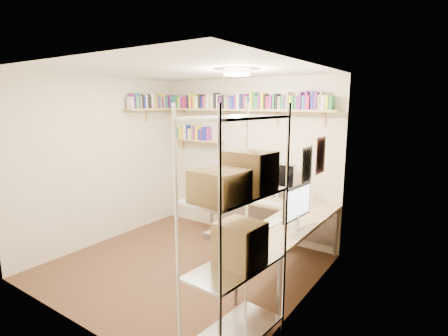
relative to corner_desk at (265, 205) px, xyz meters
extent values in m
plane|color=#4B2B20|center=(-0.70, -0.97, -0.73)|extent=(3.20, 3.20, 0.00)
cube|color=beige|center=(-0.70, 0.53, 0.52)|extent=(3.20, 0.04, 2.50)
cube|color=beige|center=(-2.30, -0.97, 0.52)|extent=(0.04, 3.00, 2.50)
cube|color=beige|center=(0.90, -0.97, 0.52)|extent=(0.04, 3.00, 2.50)
cube|color=beige|center=(-0.70, -2.47, 0.52)|extent=(3.20, 0.04, 2.50)
cube|color=white|center=(-0.70, -0.97, 1.77)|extent=(3.20, 3.00, 0.04)
cube|color=silver|center=(0.89, -0.42, 0.82)|extent=(0.01, 0.30, 0.42)
cube|color=silver|center=(0.89, -0.82, 0.77)|extent=(0.01, 0.28, 0.38)
cylinder|color=#FFEAC6|center=(0.00, -0.77, 1.73)|extent=(0.30, 0.30, 0.06)
cube|color=tan|center=(-0.70, 0.41, 1.29)|extent=(3.05, 0.25, 0.03)
cube|color=tan|center=(-2.17, -0.02, 1.29)|extent=(0.25, 1.00, 0.03)
cube|color=tan|center=(-1.55, 0.43, 0.77)|extent=(0.95, 0.20, 0.02)
cube|color=tan|center=(-1.90, 0.47, 1.22)|extent=(0.03, 0.20, 0.20)
cube|color=tan|center=(-1.00, 0.47, 1.22)|extent=(0.03, 0.20, 0.20)
cube|color=tan|center=(-0.10, 0.47, 1.22)|extent=(0.03, 0.20, 0.20)
cube|color=tan|center=(0.60, 0.47, 1.22)|extent=(0.03, 0.20, 0.20)
cube|color=white|center=(-2.16, 0.41, 1.42)|extent=(0.03, 0.12, 0.22)
cube|color=#76217E|center=(-2.13, 0.41, 1.40)|extent=(0.03, 0.15, 0.18)
cube|color=#76217E|center=(-2.09, 0.41, 1.42)|extent=(0.04, 0.12, 0.23)
cube|color=#2C6E85|center=(-2.04, 0.41, 1.41)|extent=(0.04, 0.15, 0.20)
cube|color=#2C6E85|center=(-1.99, 0.41, 1.42)|extent=(0.04, 0.12, 0.22)
cube|color=#257140|center=(-1.94, 0.41, 1.41)|extent=(0.04, 0.13, 0.21)
cube|color=yellow|center=(-1.88, 0.41, 1.40)|extent=(0.04, 0.13, 0.18)
cube|color=gray|center=(-1.84, 0.41, 1.41)|extent=(0.02, 0.14, 0.20)
cube|color=#76217E|center=(-1.80, 0.41, 1.41)|extent=(0.04, 0.14, 0.19)
cube|color=#B81836|center=(-1.76, 0.41, 1.40)|extent=(0.03, 0.14, 0.19)
cube|color=#76217E|center=(-1.72, 0.41, 1.41)|extent=(0.02, 0.13, 0.20)
cube|color=black|center=(-1.67, 0.41, 1.42)|extent=(0.04, 0.14, 0.22)
cube|color=yellow|center=(-1.63, 0.41, 1.43)|extent=(0.03, 0.15, 0.23)
cube|color=#B81836|center=(-1.59, 0.41, 1.39)|extent=(0.03, 0.12, 0.17)
cube|color=yellow|center=(-1.55, 0.41, 1.43)|extent=(0.04, 0.11, 0.24)
cube|color=white|center=(-1.51, 0.41, 1.40)|extent=(0.03, 0.12, 0.19)
cube|color=white|center=(-1.47, 0.41, 1.40)|extent=(0.03, 0.13, 0.18)
cube|color=black|center=(-1.42, 0.41, 1.42)|extent=(0.04, 0.14, 0.23)
cube|color=navy|center=(-1.38, 0.41, 1.40)|extent=(0.03, 0.12, 0.19)
cube|color=#B81836|center=(-1.35, 0.41, 1.41)|extent=(0.03, 0.12, 0.20)
cube|color=gray|center=(-1.31, 0.41, 1.40)|extent=(0.03, 0.15, 0.19)
cube|color=white|center=(-1.26, 0.41, 1.43)|extent=(0.04, 0.14, 0.24)
cube|color=gray|center=(-1.22, 0.41, 1.40)|extent=(0.03, 0.15, 0.19)
cube|color=yellow|center=(-1.19, 0.41, 1.40)|extent=(0.02, 0.14, 0.18)
cube|color=white|center=(-1.16, 0.41, 1.41)|extent=(0.02, 0.14, 0.21)
cube|color=black|center=(-1.12, 0.41, 1.43)|extent=(0.04, 0.13, 0.25)
cube|color=white|center=(-1.08, 0.41, 1.42)|extent=(0.03, 0.11, 0.22)
cube|color=black|center=(-1.04, 0.41, 1.41)|extent=(0.03, 0.13, 0.20)
cube|color=#76217E|center=(-1.01, 0.41, 1.40)|extent=(0.02, 0.14, 0.19)
cube|color=black|center=(-0.97, 0.41, 1.42)|extent=(0.03, 0.13, 0.21)
cube|color=gray|center=(-0.93, 0.41, 1.41)|extent=(0.03, 0.12, 0.21)
cube|color=gray|center=(-0.89, 0.41, 1.40)|extent=(0.04, 0.11, 0.18)
cube|color=#76217E|center=(-0.86, 0.41, 1.41)|extent=(0.02, 0.12, 0.20)
cube|color=#2C6E85|center=(-0.82, 0.41, 1.40)|extent=(0.03, 0.14, 0.17)
cube|color=navy|center=(-0.78, 0.41, 1.41)|extent=(0.03, 0.15, 0.20)
cube|color=#76217E|center=(-0.74, 0.41, 1.42)|extent=(0.04, 0.13, 0.22)
cube|color=white|center=(-0.69, 0.41, 1.42)|extent=(0.04, 0.14, 0.23)
cube|color=navy|center=(-0.65, 0.41, 1.42)|extent=(0.03, 0.12, 0.22)
cube|color=black|center=(-0.61, 0.41, 1.42)|extent=(0.02, 0.12, 0.22)
cube|color=#76217E|center=(-0.58, 0.41, 1.42)|extent=(0.02, 0.13, 0.22)
cube|color=gray|center=(-0.54, 0.41, 1.40)|extent=(0.04, 0.13, 0.19)
cube|color=navy|center=(-0.50, 0.41, 1.40)|extent=(0.02, 0.13, 0.18)
cube|color=yellow|center=(-0.46, 0.41, 1.43)|extent=(0.04, 0.13, 0.25)
cube|color=#257140|center=(-0.41, 0.41, 1.43)|extent=(0.04, 0.12, 0.24)
cube|color=#257140|center=(-0.37, 0.41, 1.40)|extent=(0.04, 0.14, 0.18)
cube|color=#76217E|center=(-0.32, 0.41, 1.41)|extent=(0.03, 0.15, 0.21)
cube|color=yellow|center=(-0.28, 0.41, 1.43)|extent=(0.04, 0.13, 0.24)
cube|color=black|center=(-0.23, 0.41, 1.41)|extent=(0.03, 0.14, 0.21)
cube|color=#B81836|center=(-0.19, 0.41, 1.40)|extent=(0.04, 0.14, 0.18)
cube|color=#76217E|center=(-0.14, 0.41, 1.40)|extent=(0.04, 0.14, 0.19)
cube|color=#257140|center=(-0.09, 0.41, 1.42)|extent=(0.03, 0.13, 0.22)
cube|color=black|center=(-0.05, 0.41, 1.42)|extent=(0.03, 0.12, 0.22)
cube|color=gray|center=(-0.01, 0.41, 1.40)|extent=(0.04, 0.12, 0.18)
cube|color=#257140|center=(0.05, 0.41, 1.40)|extent=(0.04, 0.15, 0.18)
cube|color=#76217E|center=(0.09, 0.41, 1.41)|extent=(0.03, 0.15, 0.20)
cube|color=gray|center=(0.12, 0.41, 1.43)|extent=(0.03, 0.15, 0.24)
cube|color=yellow|center=(0.16, 0.41, 1.41)|extent=(0.03, 0.12, 0.19)
cube|color=#257140|center=(0.20, 0.41, 1.40)|extent=(0.04, 0.14, 0.18)
cube|color=#257140|center=(0.24, 0.41, 1.39)|extent=(0.03, 0.12, 0.17)
cube|color=#76217E|center=(0.28, 0.41, 1.40)|extent=(0.02, 0.14, 0.19)
cube|color=#76217E|center=(0.30, 0.41, 1.43)|extent=(0.03, 0.14, 0.24)
cube|color=#2C6E85|center=(0.35, 0.41, 1.40)|extent=(0.03, 0.12, 0.19)
cube|color=#76217E|center=(0.39, 0.41, 1.43)|extent=(0.03, 0.11, 0.25)
cube|color=#B81836|center=(0.42, 0.41, 1.40)|extent=(0.03, 0.15, 0.19)
cube|color=navy|center=(0.47, 0.41, 1.43)|extent=(0.04, 0.12, 0.24)
cube|color=#76217E|center=(0.52, 0.41, 1.43)|extent=(0.04, 0.13, 0.24)
cube|color=gray|center=(0.56, 0.41, 1.41)|extent=(0.02, 0.12, 0.19)
cube|color=gray|center=(0.59, 0.41, 1.43)|extent=(0.03, 0.13, 0.24)
cube|color=white|center=(0.63, 0.41, 1.40)|extent=(0.04, 0.15, 0.19)
cube|color=yellow|center=(0.67, 0.41, 1.40)|extent=(0.04, 0.12, 0.18)
cube|color=#257140|center=(0.72, 0.41, 1.40)|extent=(0.04, 0.14, 0.18)
cube|color=white|center=(-2.17, -0.45, 1.40)|extent=(0.13, 0.03, 0.18)
cube|color=#76217E|center=(-2.17, -0.41, 1.42)|extent=(0.11, 0.03, 0.23)
cube|color=#2C6E85|center=(-2.17, -0.38, 1.43)|extent=(0.15, 0.03, 0.24)
cube|color=yellow|center=(-2.17, -0.34, 1.40)|extent=(0.12, 0.03, 0.18)
cube|color=#2C6E85|center=(-2.17, -0.31, 1.43)|extent=(0.12, 0.03, 0.24)
cube|color=gray|center=(-2.17, -0.27, 1.41)|extent=(0.12, 0.02, 0.20)
cube|color=black|center=(-2.17, -0.23, 1.42)|extent=(0.13, 0.03, 0.23)
cube|color=navy|center=(-2.17, -0.19, 1.40)|extent=(0.12, 0.04, 0.19)
cube|color=white|center=(-2.17, -0.15, 1.42)|extent=(0.12, 0.04, 0.22)
cube|color=black|center=(-2.17, -0.11, 1.42)|extent=(0.14, 0.03, 0.23)
cube|color=black|center=(-2.17, -0.07, 1.41)|extent=(0.13, 0.04, 0.19)
cube|color=white|center=(-2.17, -0.02, 1.43)|extent=(0.11, 0.04, 0.24)
cube|color=gray|center=(-2.17, 0.02, 1.41)|extent=(0.13, 0.03, 0.21)
cube|color=yellow|center=(-2.17, 0.06, 1.40)|extent=(0.13, 0.03, 0.19)
cube|color=#76217E|center=(-2.17, 0.09, 1.41)|extent=(0.14, 0.02, 0.19)
cube|color=#2C6E85|center=(-2.17, 0.13, 1.41)|extent=(0.13, 0.03, 0.19)
cube|color=gray|center=(-2.17, 0.17, 1.41)|extent=(0.13, 0.03, 0.21)
cube|color=#76217E|center=(-2.17, 0.21, 1.41)|extent=(0.15, 0.02, 0.19)
cube|color=yellow|center=(-2.17, 0.24, 1.43)|extent=(0.13, 0.03, 0.25)
cube|color=#2C6E85|center=(-2.17, 0.29, 1.41)|extent=(0.15, 0.04, 0.20)
cube|color=#B81836|center=(-2.17, 0.34, 1.42)|extent=(0.11, 0.02, 0.22)
cube|color=yellow|center=(-2.17, 0.38, 1.40)|extent=(0.13, 0.03, 0.18)
cube|color=#2C6E85|center=(-1.96, 0.43, 0.88)|extent=(0.04, 0.14, 0.19)
cube|color=yellow|center=(-1.91, 0.43, 0.89)|extent=(0.03, 0.13, 0.21)
cube|color=yellow|center=(-1.87, 0.43, 0.88)|extent=(0.04, 0.11, 0.18)
cube|color=yellow|center=(-1.82, 0.43, 0.88)|extent=(0.03, 0.15, 0.18)
cube|color=white|center=(-1.78, 0.43, 0.91)|extent=(0.04, 0.14, 0.25)
cube|color=navy|center=(-1.74, 0.43, 0.91)|extent=(0.03, 0.12, 0.24)
cube|color=white|center=(-1.69, 0.43, 0.88)|extent=(0.04, 0.11, 0.18)
cube|color=yellow|center=(-1.65, 0.43, 0.87)|extent=(0.03, 0.12, 0.17)
cube|color=gray|center=(-1.61, 0.43, 0.91)|extent=(0.03, 0.14, 0.24)
cube|color=#76217E|center=(-1.57, 0.43, 0.90)|extent=(0.04, 0.14, 0.23)
cube|color=yellow|center=(-1.52, 0.43, 0.91)|extent=(0.04, 0.14, 0.24)
cube|color=navy|center=(-1.47, 0.43, 0.87)|extent=(0.04, 0.11, 0.17)
cube|color=#76217E|center=(-1.42, 0.43, 0.88)|extent=(0.03, 0.12, 0.20)
cube|color=navy|center=(-1.38, 0.43, 0.90)|extent=(0.03, 0.15, 0.22)
cube|color=navy|center=(-1.34, 0.43, 0.90)|extent=(0.03, 0.15, 0.22)
cube|color=#76217E|center=(-1.30, 0.43, 0.89)|extent=(0.03, 0.11, 0.21)
cube|color=tan|center=(-0.05, 0.25, -0.01)|extent=(1.89, 0.60, 0.04)
cube|color=tan|center=(0.60, -0.71, -0.01)|extent=(0.60, 1.29, 0.04)
cylinder|color=gray|center=(-0.94, 0.00, -0.38)|extent=(0.04, 0.04, 0.70)
cylinder|color=gray|center=(-0.94, 0.50, -0.38)|extent=(0.04, 0.04, 0.70)
cylinder|color=gray|center=(0.85, 0.50, -0.38)|extent=(0.04, 0.04, 0.70)
cylinder|color=gray|center=(0.35, -1.31, -0.38)|extent=(0.04, 0.04, 0.70)
cylinder|color=gray|center=(0.85, -1.31, -0.38)|extent=(0.04, 0.04, 0.70)
cube|color=gray|center=(-0.05, 0.51, -0.33)|extent=(1.79, 0.02, 0.55)
cube|color=silver|center=(0.00, 0.37, 0.34)|extent=(0.55, 0.03, 0.42)
cube|color=black|center=(0.00, 0.35, 0.34)|extent=(0.49, 0.00, 0.36)
cube|color=black|center=(-0.64, 0.37, 0.30)|extent=(0.44, 0.03, 0.34)
cube|color=black|center=(0.74, -0.66, 0.32)|extent=(0.03, 0.58, 0.38)
cube|color=silver|center=(0.72, -0.66, 0.32)|extent=(0.00, 0.52, 0.32)
cube|color=white|center=(0.00, 0.07, 0.02)|extent=(0.42, 0.13, 0.01)
cube|color=white|center=(0.45, -0.66, 0.02)|extent=(0.13, 0.40, 0.01)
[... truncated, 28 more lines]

